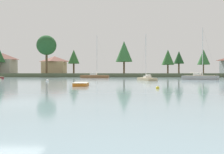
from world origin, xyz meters
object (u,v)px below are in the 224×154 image
dinghy_orange (81,85)px  mooring_buoy_yellow (158,88)px  sailboat_sand (147,80)px  mooring_buoy_white (47,81)px  sailboat_grey (200,79)px  sailboat_wood (95,77)px

dinghy_orange → mooring_buoy_yellow: (7.63, -4.73, -0.07)m
sailboat_sand → mooring_buoy_yellow: bearing=-94.6°
mooring_buoy_white → mooring_buoy_yellow: 25.41m
dinghy_orange → mooring_buoy_yellow: 8.97m
sailboat_grey → mooring_buoy_white: bearing=-159.4°
sailboat_sand → sailboat_wood: bearing=115.3°
sailboat_wood → mooring_buoy_yellow: size_ratio=34.67×
sailboat_grey → mooring_buoy_white: sailboat_grey is taller
mooring_buoy_white → mooring_buoy_yellow: (15.70, -19.98, -0.03)m
sailboat_wood → dinghy_orange: sailboat_wood is taller
sailboat_grey → mooring_buoy_yellow: bearing=-114.4°
sailboat_wood → sailboat_grey: 30.98m
sailboat_wood → mooring_buoy_white: bearing=-100.1°
sailboat_wood → dinghy_orange: bearing=-86.7°
sailboat_grey → mooring_buoy_white: 31.85m
mooring_buoy_yellow → sailboat_grey: bearing=65.6°
sailboat_wood → sailboat_sand: sailboat_wood is taller
sailboat_wood → sailboat_grey: sailboat_wood is taller
sailboat_sand → mooring_buoy_yellow: sailboat_sand is taller
sailboat_sand → mooring_buoy_white: bearing=-165.9°
sailboat_wood → mooring_buoy_yellow: 51.30m
sailboat_sand → sailboat_grey: bearing=29.1°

